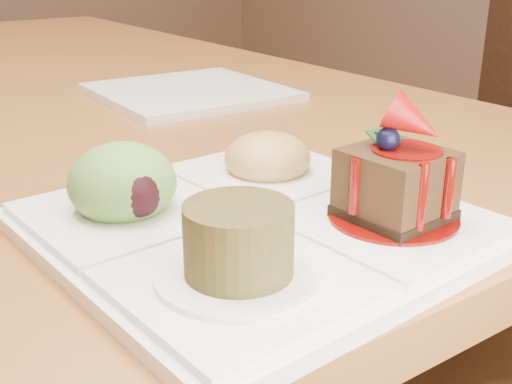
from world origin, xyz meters
TOP-DOWN VIEW (x-y plane):
  - dining_table at (0.00, 0.00)m, footprint 1.00×1.80m
  - chair_right at (0.95, -0.29)m, footprint 0.58×0.58m
  - sampler_plate at (-0.02, -0.75)m, footprint 0.31×0.31m
  - second_plate at (0.18, -0.30)m, footprint 0.26×0.26m

SIDE VIEW (x-z plane):
  - chair_right at x=0.95m, z-range 0.07..1.07m
  - dining_table at x=0.00m, z-range 0.31..1.06m
  - second_plate at x=0.18m, z-range 0.75..0.76m
  - sampler_plate at x=-0.02m, z-range 0.72..0.83m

